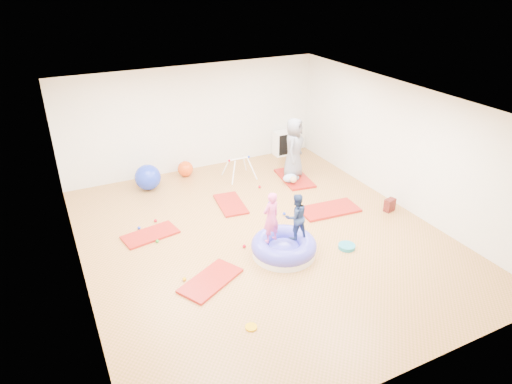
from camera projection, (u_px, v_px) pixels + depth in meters
name	position (u px, v px, depth m)	size (l,w,h in m)	color
room	(263.00, 175.00, 8.82)	(7.01, 8.01, 2.81)	#BD774A
gym_mat_front_left	(211.00, 281.00, 8.10)	(1.17, 0.59, 0.05)	#A51700
gym_mat_mid_left	(150.00, 235.00, 9.47)	(1.12, 0.56, 0.05)	#A51700
gym_mat_center_back	(231.00, 204.00, 10.68)	(1.13, 0.56, 0.05)	#A51700
gym_mat_right	(329.00, 209.00, 10.43)	(1.34, 0.67, 0.06)	#A51700
gym_mat_rear_right	(294.00, 178.00, 11.96)	(1.33, 0.66, 0.06)	#A51700
inflatable_cushion	(284.00, 247.00, 8.81)	(1.27, 1.27, 0.40)	white
child_pink	(271.00, 215.00, 8.47)	(0.37, 0.25, 1.03)	#EB539D
child_navy	(296.00, 214.00, 8.59)	(0.45, 0.35, 0.93)	navy
adult_caregiver	(294.00, 148.00, 11.64)	(0.77, 0.50, 1.58)	slate
infant	(291.00, 178.00, 11.61)	(0.37, 0.38, 0.22)	#A6C1E8
ball_pit_balls	(227.00, 226.00, 9.75)	(3.27, 2.83, 0.07)	#BE0418
exercise_ball_blue	(148.00, 177.00, 11.30)	(0.64, 0.64, 0.64)	#1B33C9
exercise_ball_orange	(185.00, 169.00, 12.06)	(0.41, 0.41, 0.41)	#E64912
infant_play_gym	(239.00, 165.00, 11.85)	(0.74, 0.71, 0.57)	white
cube_shelf	(286.00, 143.00, 13.39)	(0.71, 0.35, 0.71)	white
balance_disc	(347.00, 246.00, 9.05)	(0.34, 0.34, 0.07)	teal
backpack	(390.00, 205.00, 10.37)	(0.26, 0.16, 0.30)	#9E2C23
yellow_toy	(251.00, 327.00, 7.07)	(0.19, 0.19, 0.03)	#ECAF00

